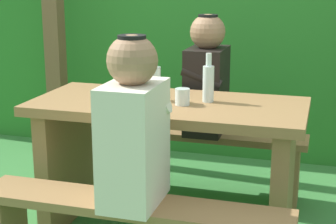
{
  "coord_description": "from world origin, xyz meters",
  "views": [
    {
      "loc": [
        0.76,
        -2.58,
        1.39
      ],
      "look_at": [
        0.0,
        0.0,
        0.68
      ],
      "focal_mm": 57.68,
      "sensor_mm": 36.0,
      "label": 1
    }
  ],
  "objects": [
    {
      "name": "hedge_backdrop",
      "position": [
        0.0,
        1.71,
        0.98
      ],
      "size": [
        6.4,
        0.75,
        1.97
      ],
      "primitive_type": "cube",
      "color": "#2A7727",
      "rests_on": "ground_plane"
    },
    {
      "name": "bottle_left",
      "position": [
        0.2,
        0.06,
        0.84
      ],
      "size": [
        0.06,
        0.06,
        0.25
      ],
      "color": "silver",
      "rests_on": "picnic_table"
    },
    {
      "name": "bench_far",
      "position": [
        0.0,
        0.56,
        0.31
      ],
      "size": [
        1.4,
        0.24,
        0.42
      ],
      "color": "olive",
      "rests_on": "ground_plane"
    },
    {
      "name": "drinking_glass",
      "position": [
        0.09,
        -0.04,
        0.78
      ],
      "size": [
        0.07,
        0.07,
        0.08
      ],
      "primitive_type": "cylinder",
      "color": "silver",
      "rests_on": "picnic_table"
    },
    {
      "name": "bottle_right",
      "position": [
        -0.08,
        0.01,
        0.83
      ],
      "size": [
        0.06,
        0.06,
        0.24
      ],
      "color": "silver",
      "rests_on": "picnic_table"
    },
    {
      "name": "picnic_table",
      "position": [
        0.0,
        0.0,
        0.5
      ],
      "size": [
        1.4,
        0.64,
        0.74
      ],
      "color": "olive",
      "rests_on": "ground_plane"
    },
    {
      "name": "cell_phone",
      "position": [
        -0.28,
        -0.05,
        0.74
      ],
      "size": [
        0.07,
        0.14,
        0.01
      ],
      "primitive_type": "cube",
      "rotation": [
        0.0,
        0.0,
        0.01
      ],
      "color": "black",
      "rests_on": "picnic_table"
    },
    {
      "name": "person_white_shirt",
      "position": [
        0.01,
        -0.55,
        0.75
      ],
      "size": [
        0.25,
        0.35,
        0.72
      ],
      "color": "silver",
      "rests_on": "bench_near"
    },
    {
      "name": "person_black_coat",
      "position": [
        0.08,
        0.55,
        0.75
      ],
      "size": [
        0.25,
        0.35,
        0.72
      ],
      "color": "black",
      "rests_on": "bench_far"
    },
    {
      "name": "pergola_post_left",
      "position": [
        -1.18,
        1.02,
        1.01
      ],
      "size": [
        0.12,
        0.12,
        2.02
      ],
      "primitive_type": "cube",
      "color": "brown",
      "rests_on": "ground_plane"
    }
  ]
}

